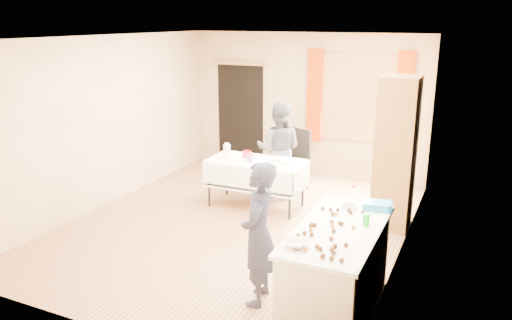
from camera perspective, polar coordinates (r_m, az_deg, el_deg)
The scene contains 29 objects.
floor at distance 7.18m, azimuth -2.20°, elevation -7.45°, with size 4.50×5.50×0.02m, color #9E7047.
ceiling at distance 6.60m, azimuth -2.44°, elevation 13.92°, with size 4.50×5.50×0.02m, color white.
wall_back at distance 9.27m, azimuth 5.53°, elevation 6.29°, with size 4.50×0.02×2.60m, color tan.
wall_front at distance 4.60m, azimuth -18.24°, elevation -4.48°, with size 4.50×0.02×2.60m, color tan.
wall_left at distance 8.04m, azimuth -16.84°, elevation 4.20°, with size 0.02×5.50×2.60m, color tan.
wall_right at distance 6.11m, azimuth 16.91°, elevation 0.63°, with size 0.02×5.50×2.60m, color tan.
window_frame at distance 8.92m, azimuth 11.59°, elevation 6.97°, with size 1.32×0.06×1.52m, color olive.
window_pane at distance 8.90m, azimuth 11.57°, elevation 6.96°, with size 1.20×0.02×1.40m, color white.
curtain_left at distance 9.08m, azimuth 6.70°, elevation 7.34°, with size 0.28×0.06×1.65m, color #9F3002.
curtain_right at distance 8.73m, azimuth 16.52°, elevation 6.44°, with size 0.28×0.06×1.65m, color #9F3002.
doorway at distance 9.79m, azimuth -1.78°, elevation 5.09°, with size 0.95×0.04×2.00m, color black.
door_lintel at distance 9.63m, azimuth -1.92°, elevation 11.04°, with size 1.05×0.06×0.08m, color olive.
cabinet at distance 7.06m, azimuth 15.67°, elevation 0.69°, with size 0.50×0.60×2.11m, color brown.
counter at distance 5.05m, azimuth 9.19°, elevation -12.47°, with size 0.77×1.62×0.91m.
party_table at distance 7.70m, azimuth -0.00°, elevation -2.19°, with size 1.50×0.80×0.75m.
chair at distance 8.60m, azimuth 4.32°, elevation -1.24°, with size 0.56×0.56×1.03m.
girl at distance 5.06m, azimuth 0.30°, elevation -8.44°, with size 0.46×0.61×1.50m, color #1F2239.
woman at distance 8.14m, azimuth 2.61°, elevation 1.21°, with size 0.86×0.73×1.55m, color black.
soda_can at distance 4.94m, azimuth 12.48°, elevation -6.68°, with size 0.07×0.07×0.12m, color #119D1D.
mixing_bowl at distance 4.44m, azimuth 4.56°, elevation -9.52°, with size 0.25×0.25×0.05m, color white.
foam_block at distance 5.36m, azimuth 10.62°, elevation -5.00°, with size 0.15×0.10×0.08m, color white.
blue_basket at distance 5.38m, azimuth 13.73°, elevation -5.10°, with size 0.30×0.20×0.08m, color #1F7FBF.
pitcher at distance 7.69m, azimuth -3.34°, elevation 0.98°, with size 0.11×0.11×0.22m, color silver.
cup_red at distance 7.74m, azimuth -1.04°, elevation 0.68°, with size 0.15×0.15×0.11m, color red.
cup_rainbow at distance 7.47m, azimuth -0.70°, elevation 0.14°, with size 0.14×0.14×0.12m, color red.
small_bowl at distance 7.58m, azimuth 2.17°, elevation 0.11°, with size 0.19×0.19×0.05m, color white.
pastry_tray at distance 7.35m, azimuth 3.13°, elevation -0.53°, with size 0.28×0.20×0.02m, color white.
bottle at distance 7.99m, azimuth -3.30°, elevation 1.31°, with size 0.08×0.08×0.15m, color white.
cake_balls at distance 4.73m, azimuth 8.27°, elevation -8.07°, with size 0.53×1.16×0.04m.
Camera 1 is at (3.02, -5.86, 2.84)m, focal length 35.00 mm.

